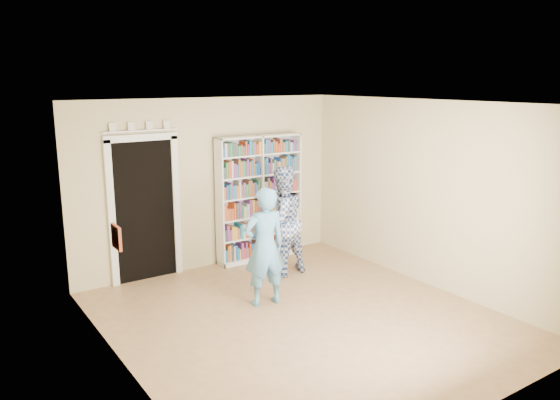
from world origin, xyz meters
The scene contains 11 objects.
floor centered at (0.00, 0.00, 0.00)m, with size 5.00×5.00×0.00m, color #926646.
ceiling centered at (0.00, 0.00, 2.70)m, with size 5.00×5.00×0.00m, color white.
wall_back centered at (0.00, 2.50, 1.35)m, with size 4.50×4.50×0.00m, color beige.
wall_left centered at (-2.25, 0.00, 1.35)m, with size 5.00×5.00×0.00m, color beige.
wall_right centered at (2.25, 0.00, 1.35)m, with size 5.00×5.00×0.00m, color beige.
bookshelf centered at (0.82, 2.34, 1.05)m, with size 1.51×0.28×2.08m.
doorway centered at (-1.10, 2.48, 1.18)m, with size 1.10×0.08×2.43m.
wall_art centered at (-2.23, 0.20, 1.40)m, with size 0.03×0.25×0.25m, color maroon.
man_blue centered at (-0.14, 0.67, 0.80)m, with size 0.59×0.39×1.61m, color #5999C7.
man_plaid centered at (0.70, 1.51, 0.85)m, with size 0.83×0.64×1.70m, color navy.
paper_sheet centered at (0.79, 1.32, 0.99)m, with size 0.21×0.01×0.29m, color white.
Camera 1 is at (-3.84, -5.17, 2.99)m, focal length 35.00 mm.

